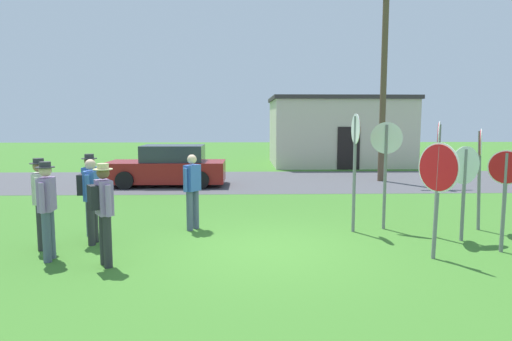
{
  "coord_description": "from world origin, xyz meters",
  "views": [
    {
      "loc": [
        -0.44,
        -8.26,
        2.46
      ],
      "look_at": [
        -0.14,
        1.83,
        1.3
      ],
      "focal_mm": 31.27,
      "sensor_mm": 36.0,
      "label": 1
    }
  ],
  "objects_px": {
    "person_holding_notes": "(192,188)",
    "person_with_sunhat": "(103,207)",
    "stop_sign_rear_left": "(355,154)",
    "person_near_signs": "(47,205)",
    "stop_sign_tallest": "(505,184)",
    "person_in_teal": "(91,195)",
    "stop_sign_low_front": "(464,177)",
    "stop_sign_far_back": "(438,158)",
    "utility_pole": "(384,77)",
    "stop_sign_rear_right": "(386,157)",
    "stop_sign_nearest": "(480,163)",
    "parked_car_on_street": "(168,167)",
    "person_in_dark_shirt": "(91,189)",
    "stop_sign_leaning_left": "(438,180)",
    "person_on_left": "(40,198)"
  },
  "relations": [
    {
      "from": "stop_sign_rear_left",
      "to": "person_near_signs",
      "type": "distance_m",
      "value": 6.15
    },
    {
      "from": "stop_sign_nearest",
      "to": "person_with_sunhat",
      "type": "xyz_separation_m",
      "value": [
        -7.57,
        -2.27,
        -0.49
      ]
    },
    {
      "from": "stop_sign_rear_left",
      "to": "stop_sign_leaning_left",
      "type": "xyz_separation_m",
      "value": [
        0.97,
        -1.94,
        -0.31
      ]
    },
    {
      "from": "parked_car_on_street",
      "to": "stop_sign_rear_right",
      "type": "relative_size",
      "value": 1.79
    },
    {
      "from": "parked_car_on_street",
      "to": "person_holding_notes",
      "type": "distance_m",
      "value": 6.96
    },
    {
      "from": "utility_pole",
      "to": "stop_sign_rear_right",
      "type": "xyz_separation_m",
      "value": [
        -2.36,
        -7.84,
        -2.47
      ]
    },
    {
      "from": "parked_car_on_street",
      "to": "stop_sign_tallest",
      "type": "bearing_deg",
      "value": -48.64
    },
    {
      "from": "person_holding_notes",
      "to": "person_near_signs",
      "type": "xyz_separation_m",
      "value": [
        -2.27,
        -2.13,
        0.03
      ]
    },
    {
      "from": "person_in_teal",
      "to": "person_with_sunhat",
      "type": "bearing_deg",
      "value": -64.05
    },
    {
      "from": "stop_sign_rear_left",
      "to": "stop_sign_far_back",
      "type": "height_order",
      "value": "stop_sign_rear_left"
    },
    {
      "from": "stop_sign_low_front",
      "to": "person_holding_notes",
      "type": "distance_m",
      "value": 5.7
    },
    {
      "from": "parked_car_on_street",
      "to": "person_near_signs",
      "type": "distance_m",
      "value": 8.91
    },
    {
      "from": "stop_sign_rear_left",
      "to": "stop_sign_nearest",
      "type": "xyz_separation_m",
      "value": [
        2.81,
        0.09,
        -0.23
      ]
    },
    {
      "from": "stop_sign_rear_left",
      "to": "person_holding_notes",
      "type": "distance_m",
      "value": 3.65
    },
    {
      "from": "person_holding_notes",
      "to": "person_with_sunhat",
      "type": "distance_m",
      "value": 2.75
    },
    {
      "from": "stop_sign_nearest",
      "to": "person_near_signs",
      "type": "bearing_deg",
      "value": -167.43
    },
    {
      "from": "utility_pole",
      "to": "stop_sign_nearest",
      "type": "relative_size",
      "value": 3.46
    },
    {
      "from": "person_in_dark_shirt",
      "to": "person_in_teal",
      "type": "xyz_separation_m",
      "value": [
        0.24,
        -0.7,
        -0.0
      ]
    },
    {
      "from": "stop_sign_tallest",
      "to": "person_in_teal",
      "type": "distance_m",
      "value": 7.87
    },
    {
      "from": "person_with_sunhat",
      "to": "stop_sign_rear_left",
      "type": "bearing_deg",
      "value": 24.61
    },
    {
      "from": "utility_pole",
      "to": "person_near_signs",
      "type": "xyz_separation_m",
      "value": [
        -8.94,
        -9.9,
        -3.11
      ]
    },
    {
      "from": "stop_sign_far_back",
      "to": "stop_sign_tallest",
      "type": "relative_size",
      "value": 1.27
    },
    {
      "from": "stop_sign_far_back",
      "to": "stop_sign_low_front",
      "type": "height_order",
      "value": "stop_sign_far_back"
    },
    {
      "from": "stop_sign_rear_right",
      "to": "stop_sign_nearest",
      "type": "height_order",
      "value": "stop_sign_rear_right"
    },
    {
      "from": "utility_pole",
      "to": "stop_sign_rear_left",
      "type": "distance_m",
      "value": 8.97
    },
    {
      "from": "stop_sign_low_front",
      "to": "person_near_signs",
      "type": "height_order",
      "value": "stop_sign_low_front"
    },
    {
      "from": "parked_car_on_street",
      "to": "stop_sign_far_back",
      "type": "distance_m",
      "value": 10.23
    },
    {
      "from": "person_near_signs",
      "to": "person_on_left",
      "type": "xyz_separation_m",
      "value": [
        -0.43,
        0.7,
        0.0
      ]
    },
    {
      "from": "person_holding_notes",
      "to": "parked_car_on_street",
      "type": "bearing_deg",
      "value": 103.73
    },
    {
      "from": "parked_car_on_street",
      "to": "stop_sign_nearest",
      "type": "xyz_separation_m",
      "value": [
        8.02,
        -6.96,
        0.81
      ]
    },
    {
      "from": "stop_sign_tallest",
      "to": "person_with_sunhat",
      "type": "xyz_separation_m",
      "value": [
        -7.15,
        -0.6,
        -0.26
      ]
    },
    {
      "from": "stop_sign_rear_left",
      "to": "person_in_dark_shirt",
      "type": "distance_m",
      "value": 5.71
    },
    {
      "from": "utility_pole",
      "to": "person_in_dark_shirt",
      "type": "bearing_deg",
      "value": -137.07
    },
    {
      "from": "person_with_sunhat",
      "to": "stop_sign_tallest",
      "type": "bearing_deg",
      "value": 4.79
    },
    {
      "from": "stop_sign_rear_left",
      "to": "person_with_sunhat",
      "type": "distance_m",
      "value": 5.28
    },
    {
      "from": "stop_sign_rear_left",
      "to": "stop_sign_rear_right",
      "type": "xyz_separation_m",
      "value": [
        0.75,
        0.23,
        -0.1
      ]
    },
    {
      "from": "stop_sign_nearest",
      "to": "person_on_left",
      "type": "height_order",
      "value": "stop_sign_nearest"
    },
    {
      "from": "person_on_left",
      "to": "stop_sign_tallest",
      "type": "bearing_deg",
      "value": -2.98
    },
    {
      "from": "stop_sign_leaning_left",
      "to": "person_in_dark_shirt",
      "type": "xyz_separation_m",
      "value": [
        -6.64,
        1.84,
        -0.43
      ]
    },
    {
      "from": "stop_sign_leaning_left",
      "to": "stop_sign_nearest",
      "type": "height_order",
      "value": "stop_sign_nearest"
    },
    {
      "from": "stop_sign_tallest",
      "to": "person_in_dark_shirt",
      "type": "relative_size",
      "value": 1.1
    },
    {
      "from": "person_in_dark_shirt",
      "to": "stop_sign_low_front",
      "type": "bearing_deg",
      "value": -5.22
    },
    {
      "from": "stop_sign_far_back",
      "to": "stop_sign_rear_right",
      "type": "bearing_deg",
      "value": 138.47
    },
    {
      "from": "parked_car_on_street",
      "to": "person_in_teal",
      "type": "relative_size",
      "value": 2.55
    },
    {
      "from": "stop_sign_rear_right",
      "to": "stop_sign_low_front",
      "type": "xyz_separation_m",
      "value": [
        1.27,
        -1.03,
        -0.31
      ]
    },
    {
      "from": "person_holding_notes",
      "to": "stop_sign_rear_left",
      "type": "bearing_deg",
      "value": -4.76
    },
    {
      "from": "stop_sign_rear_left",
      "to": "stop_sign_low_front",
      "type": "relative_size",
      "value": 1.34
    },
    {
      "from": "stop_sign_nearest",
      "to": "parked_car_on_street",
      "type": "bearing_deg",
      "value": 139.04
    },
    {
      "from": "person_near_signs",
      "to": "stop_sign_low_front",
      "type": "bearing_deg",
      "value": 7.49
    },
    {
      "from": "utility_pole",
      "to": "parked_car_on_street",
      "type": "relative_size",
      "value": 1.82
    }
  ]
}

